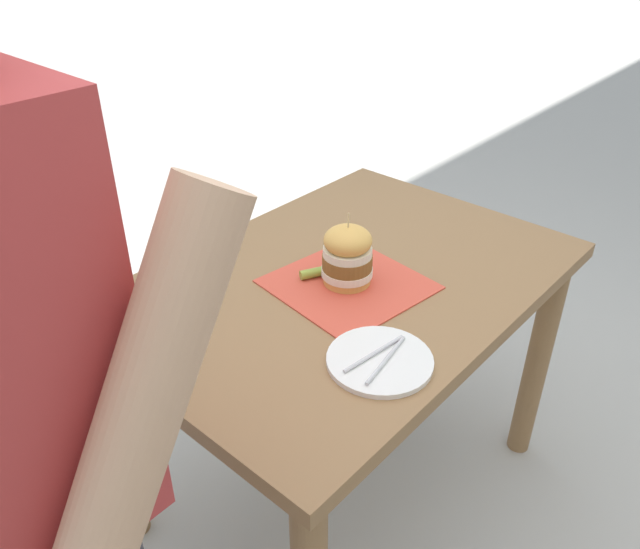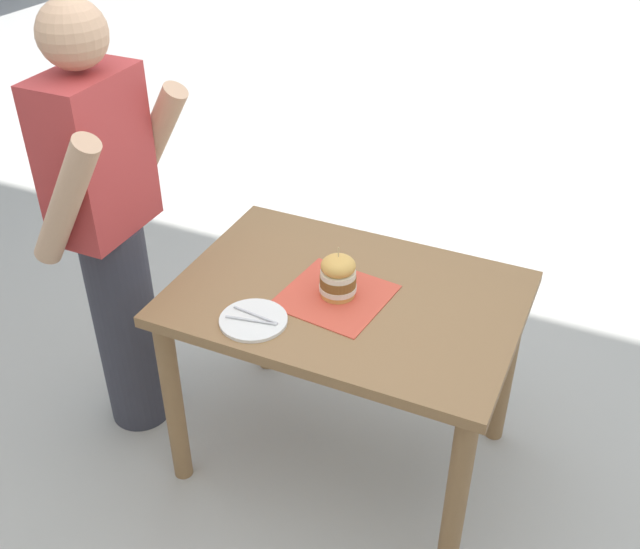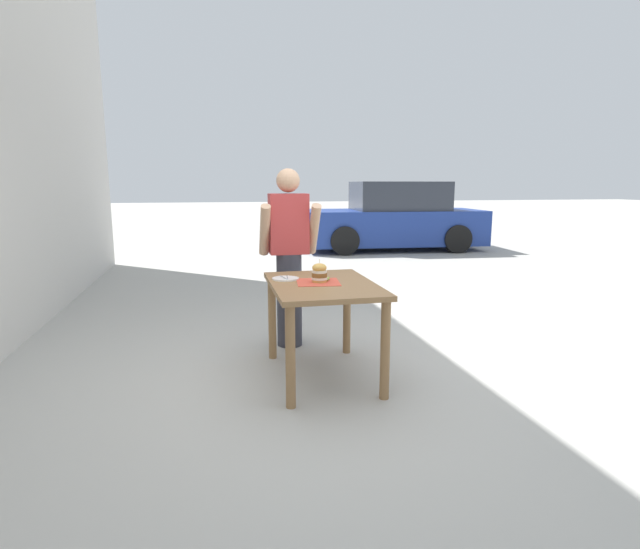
{
  "view_description": "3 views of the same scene",
  "coord_description": "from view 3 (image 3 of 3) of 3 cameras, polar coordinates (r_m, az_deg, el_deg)",
  "views": [
    {
      "loc": [
        -0.83,
        1.03,
        1.61
      ],
      "look_at": [
        0.0,
        0.1,
        0.83
      ],
      "focal_mm": 35.0,
      "sensor_mm": 36.0,
      "label": 1
    },
    {
      "loc": [
        -1.9,
        -0.76,
        2.26
      ],
      "look_at": [
        0.0,
        0.1,
        0.83
      ],
      "focal_mm": 42.0,
      "sensor_mm": 36.0,
      "label": 2
    },
    {
      "loc": [
        -0.85,
        -3.77,
        1.55
      ],
      "look_at": [
        0.0,
        0.1,
        0.83
      ],
      "focal_mm": 28.0,
      "sensor_mm": 36.0,
      "label": 3
    }
  ],
  "objects": [
    {
      "name": "diner_across_table",
      "position": [
        4.73,
        -3.57,
        2.23
      ],
      "size": [
        0.55,
        0.35,
        1.69
      ],
      "color": "#33333D",
      "rests_on": "ground"
    },
    {
      "name": "serving_paper",
      "position": [
        3.96,
        -0.22,
        -0.88
      ],
      "size": [
        0.37,
        0.37,
        0.0
      ],
      "primitive_type": "cube",
      "rotation": [
        0.0,
        0.0,
        -0.12
      ],
      "color": "#D64C38",
      "rests_on": "patio_table"
    },
    {
      "name": "parked_car_near_curb",
      "position": [
        12.05,
        8.4,
        6.28
      ],
      "size": [
        4.31,
        2.06,
        1.6
      ],
      "color": "navy",
      "rests_on": "ground"
    },
    {
      "name": "sandwich",
      "position": [
        3.95,
        -0.07,
        0.21
      ],
      "size": [
        0.13,
        0.13,
        0.19
      ],
      "color": "gold",
      "rests_on": "serving_paper"
    },
    {
      "name": "patio_table",
      "position": [
        3.97,
        0.31,
        -2.78
      ],
      "size": [
        0.81,
        1.16,
        0.78
      ],
      "color": "olive",
      "rests_on": "ground"
    },
    {
      "name": "pickle_spear",
      "position": [
        4.01,
        0.84,
        -0.55
      ],
      "size": [
        0.06,
        0.08,
        0.02
      ],
      "primitive_type": "cylinder",
      "rotation": [
        0.0,
        1.57,
        1.12
      ],
      "color": "#8EA83D",
      "rests_on": "serving_paper"
    },
    {
      "name": "ground_plane",
      "position": [
        4.16,
        0.3,
        -11.52
      ],
      "size": [
        80.0,
        80.0,
        0.0
      ],
      "primitive_type": "plane",
      "color": "#ADAAA3"
    },
    {
      "name": "side_plate_with_forks",
      "position": [
        4.1,
        -3.96,
        -0.46
      ],
      "size": [
        0.22,
        0.22,
        0.02
      ],
      "color": "white",
      "rests_on": "patio_table"
    }
  ]
}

